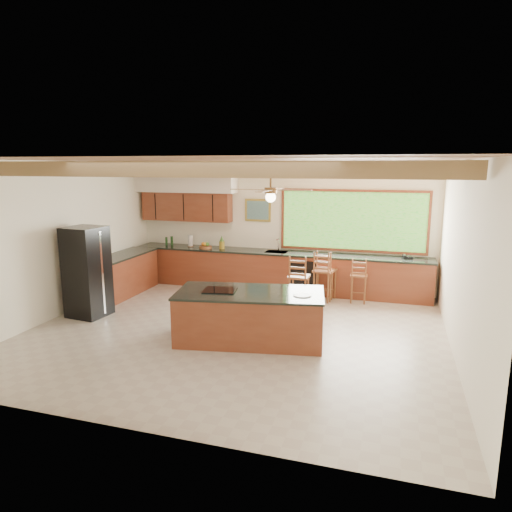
% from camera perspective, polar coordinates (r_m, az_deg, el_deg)
% --- Properties ---
extents(ground, '(7.20, 7.20, 0.00)m').
position_cam_1_polar(ground, '(8.25, -2.59, -9.39)').
color(ground, '#B8AC99').
rests_on(ground, ground).
extents(room_shell, '(7.27, 6.54, 3.02)m').
position_cam_1_polar(room_shell, '(8.42, -2.32, 6.52)').
color(room_shell, white).
rests_on(room_shell, ground).
extents(counter_run, '(7.12, 3.10, 1.24)m').
position_cam_1_polar(counter_run, '(10.66, -2.24, -2.00)').
color(counter_run, brown).
rests_on(counter_run, ground).
extents(island, '(2.60, 1.55, 0.87)m').
position_cam_1_polar(island, '(7.72, -0.76, -7.51)').
color(island, brown).
rests_on(island, ground).
extents(refrigerator, '(0.75, 0.73, 1.76)m').
position_cam_1_polar(refrigerator, '(9.44, -20.37, -1.87)').
color(refrigerator, black).
rests_on(refrigerator, ground).
extents(bar_stool_a, '(0.47, 0.47, 1.11)m').
position_cam_1_polar(bar_stool_a, '(10.02, 8.72, -1.87)').
color(bar_stool_a, brown).
rests_on(bar_stool_a, ground).
extents(bar_stool_b, '(0.41, 0.41, 1.14)m').
position_cam_1_polar(bar_stool_b, '(9.26, 5.33, -2.73)').
color(bar_stool_b, brown).
rests_on(bar_stool_b, ground).
extents(bar_stool_c, '(0.45, 0.45, 1.11)m').
position_cam_1_polar(bar_stool_c, '(9.91, 8.36, -1.98)').
color(bar_stool_c, brown).
rests_on(bar_stool_c, ground).
extents(bar_stool_d, '(0.36, 0.36, 0.99)m').
position_cam_1_polar(bar_stool_d, '(9.97, 12.72, -2.50)').
color(bar_stool_d, brown).
rests_on(bar_stool_d, ground).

